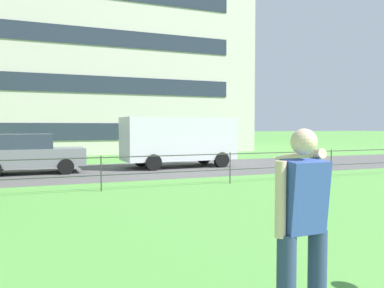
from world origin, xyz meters
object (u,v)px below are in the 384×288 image
(panel_van_far_left, at_px, (179,139))
(apartment_building_background, at_px, (38,45))
(person_thrower, at_px, (302,227))
(car_grey_far_right, at_px, (29,154))

(panel_van_far_left, xyz_separation_m, apartment_building_background, (-5.91, 13.98, 6.50))
(panel_van_far_left, relative_size, apartment_building_background, 0.17)
(person_thrower, xyz_separation_m, car_grey_far_right, (-2.42, 13.51, -0.19))
(person_thrower, relative_size, panel_van_far_left, 0.35)
(panel_van_far_left, bearing_deg, apartment_building_background, 112.92)
(car_grey_far_right, bearing_deg, apartment_building_background, 88.69)
(person_thrower, relative_size, apartment_building_background, 0.06)
(car_grey_far_right, relative_size, panel_van_far_left, 0.79)
(apartment_building_background, bearing_deg, person_thrower, -85.68)
(panel_van_far_left, bearing_deg, car_grey_far_right, -177.70)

